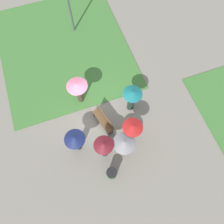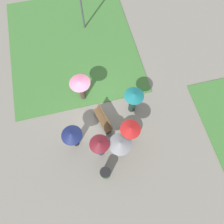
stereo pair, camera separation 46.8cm
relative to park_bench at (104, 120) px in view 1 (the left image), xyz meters
The scene contains 11 objects.
ground_plane 1.05m from the park_bench, 156.13° to the right, with size 90.00×90.00×0.00m, color gray.
lawn_patch_near 6.05m from the park_bench, behind, with size 9.53×8.25×0.06m.
park_bench is the anchor object (origin of this frame).
lamp_post 7.47m from the park_bench, behind, with size 0.32×0.32×3.74m.
trash_bin 2.94m from the park_bench, 11.04° to the right, with size 0.55×0.55×0.78m.
crowd_person_pink 2.22m from the park_bench, 155.23° to the right, with size 1.14×1.14×1.90m.
crowd_person_teal 1.98m from the park_bench, 102.91° to the left, with size 1.05×1.05×1.91m.
crowd_person_red 1.87m from the park_bench, 39.72° to the left, with size 1.03×1.03×1.90m.
crowd_person_grey 2.16m from the park_bench, 12.88° to the left, with size 1.14×1.14×1.83m.
crowd_person_navy 2.14m from the park_bench, 63.81° to the right, with size 1.06×1.06×1.79m.
crowd_person_maroon 1.93m from the park_bench, 17.87° to the right, with size 0.97×0.97×1.93m.
Camera 1 is at (5.09, -0.65, 11.84)m, focal length 35.00 mm.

